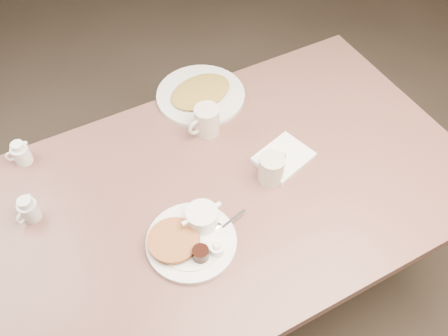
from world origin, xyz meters
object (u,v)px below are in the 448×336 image
main_plate (191,236)px  creamer_right (21,153)px  coffee_mug_near (272,168)px  hash_plate (201,94)px  coffee_mug_far (206,121)px  creamer_left (28,209)px  diner_table (227,217)px

main_plate → creamer_right: size_ratio=3.74×
main_plate → coffee_mug_near: bearing=15.0°
hash_plate → main_plate: bearing=-119.0°
main_plate → coffee_mug_far: coffee_mug_far is taller
main_plate → coffee_mug_near: coffee_mug_near is taller
creamer_left → creamer_right: (0.03, 0.22, 0.00)m
diner_table → main_plate: (-0.17, -0.11, 0.19)m
creamer_right → hash_plate: 0.62m
main_plate → creamer_left: (-0.37, 0.29, 0.01)m
coffee_mug_near → hash_plate: (-0.03, 0.42, -0.03)m
diner_table → coffee_mug_far: size_ratio=12.16×
creamer_right → hash_plate: size_ratio=0.23×
coffee_mug_near → creamer_left: 0.71m
coffee_mug_near → coffee_mug_far: 0.28m
main_plate → creamer_right: bearing=124.0°
main_plate → coffee_mug_near: size_ratio=2.69×
main_plate → hash_plate: 0.58m
creamer_right → creamer_left: bearing=-97.8°
main_plate → hash_plate: main_plate is taller
coffee_mug_far → hash_plate: size_ratio=0.33×
coffee_mug_near → creamer_left: (-0.68, 0.20, -0.01)m
hash_plate → coffee_mug_far: bearing=-109.6°
coffee_mug_far → creamer_left: (-0.59, -0.06, -0.01)m
diner_table → creamer_right: bearing=142.8°
main_plate → hash_plate: bearing=61.0°
diner_table → coffee_mug_near: coffee_mug_near is taller
main_plate → hash_plate: size_ratio=0.85×
diner_table → creamer_right: creamer_right is taller
coffee_mug_far → creamer_left: 0.60m
diner_table → creamer_left: (-0.54, 0.17, 0.21)m
diner_table → main_plate: 0.28m
main_plate → creamer_left: bearing=142.3°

